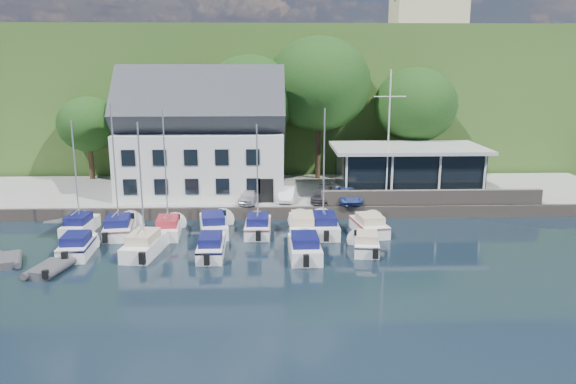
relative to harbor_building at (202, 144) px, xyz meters
name	(u,v)px	position (x,y,z in m)	size (l,w,h in m)	color
ground	(289,268)	(7.00, -16.50, -5.35)	(180.00, 180.00, 0.00)	black
quay	(282,194)	(7.00, 1.00, -4.85)	(60.00, 13.00, 1.00)	#9A9A95
quay_face	(284,213)	(7.00, -5.50, -4.85)	(60.00, 0.30, 1.00)	#63584F
hillside	(276,88)	(7.00, 45.50, 2.65)	(160.00, 75.00, 16.00)	#33521F
field_patch	(320,39)	(15.00, 53.50, 10.80)	(50.00, 30.00, 0.30)	#545E2F
farmhouse	(428,6)	(29.00, 35.50, 14.75)	(10.40, 7.00, 8.20)	beige
harbor_building	(202,144)	(0.00, 0.00, 0.00)	(14.40, 8.20, 8.70)	silver
club_pavilion	(407,169)	(18.00, -0.50, -2.30)	(13.20, 7.20, 4.10)	black
seawall	(432,197)	(19.00, -5.10, -3.75)	(18.00, 0.50, 1.20)	#63584F
gangway	(68,228)	(-9.50, -7.50, -5.35)	(1.20, 6.00, 1.40)	#BCBCC1
car_silver	(250,196)	(4.20, -4.07, -3.77)	(1.37, 3.40, 1.16)	silver
car_white	(287,193)	(7.30, -3.33, -3.75)	(1.26, 3.63, 1.20)	white
car_dgrey	(322,195)	(10.23, -3.67, -3.80)	(1.53, 3.76, 1.09)	#323137
car_blue	(348,195)	(12.29, -4.01, -3.73)	(1.43, 3.63, 1.24)	navy
flagpole	(388,136)	(15.57, -3.59, 1.02)	(2.58, 0.20, 10.75)	silver
tree_0	(89,138)	(-11.72, 6.23, -0.31)	(5.91, 5.91, 8.07)	black
tree_1	(144,130)	(-6.34, 6.10, 0.48)	(7.07, 7.07, 9.67)	black
tree_2	(250,119)	(4.05, 4.84, 1.66)	(8.79, 8.79, 12.01)	black
tree_3	(319,108)	(10.65, 5.86, 2.54)	(10.08, 10.08, 13.78)	black
tree_4	(414,124)	(19.92, 5.04, 1.07)	(7.93, 7.93, 10.84)	black
boat_r1_0	(76,174)	(-8.15, -8.73, -0.89)	(1.87, 5.93, 8.92)	white
boat_r1_1	(115,176)	(-5.16, -9.28, -0.94)	(2.13, 6.26, 8.82)	white
boat_r1_2	(166,179)	(-1.58, -9.36, -1.21)	(1.88, 6.16, 8.28)	white
boat_r1_3	(213,223)	(1.66, -8.89, -4.60)	(2.05, 6.67, 1.50)	white
boat_r1_4	(257,174)	(4.95, -9.37, -0.89)	(1.97, 5.84, 8.92)	white
boat_r1_5	(302,223)	(8.20, -9.38, -4.58)	(2.05, 7.02, 1.54)	white
boat_r1_6	(324,171)	(9.75, -9.39, -0.69)	(2.23, 6.58, 9.32)	white
boat_r1_7	(369,223)	(13.14, -9.46, -4.62)	(2.09, 5.61, 1.46)	white
boat_r2_0	(77,244)	(-6.74, -13.62, -4.60)	(1.97, 5.34, 1.50)	white
boat_r2_1	(141,183)	(-2.40, -13.54, -0.57)	(2.00, 6.55, 9.56)	white
boat_r2_2	(211,245)	(2.00, -13.98, -4.61)	(1.81, 5.99, 1.47)	white
boat_r2_3	(305,245)	(8.07, -14.41, -4.58)	(2.13, 6.24, 1.54)	white
boat_r2_4	(366,242)	(12.24, -13.54, -4.68)	(1.75, 4.89, 1.34)	white
dinghy_0	(8,259)	(-10.55, -15.09, -5.02)	(1.70, 2.83, 0.66)	#39383D
dinghy_1	(49,268)	(-7.38, -16.81, -5.00)	(1.82, 3.03, 0.71)	#39383D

